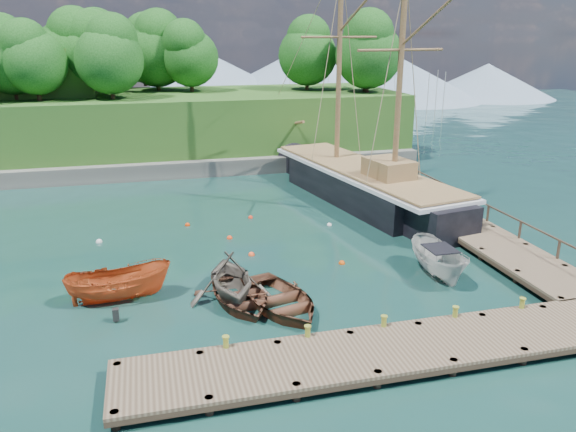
% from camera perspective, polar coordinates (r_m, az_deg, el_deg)
% --- Properties ---
extents(ground, '(160.00, 160.00, 0.00)m').
position_cam_1_polar(ground, '(25.84, 0.93, -7.50)').
color(ground, '#183834').
rests_on(ground, ground).
extents(dock_near, '(20.00, 3.20, 1.10)m').
position_cam_1_polar(dock_near, '(20.91, 11.24, -13.15)').
color(dock_near, brown).
rests_on(dock_near, ground).
extents(dock_east, '(3.20, 24.00, 1.10)m').
position_cam_1_polar(dock_east, '(36.01, 15.81, 0.04)').
color(dock_east, brown).
rests_on(dock_east, ground).
extents(bollard_0, '(0.26, 0.26, 0.45)m').
position_cam_1_polar(bollard_0, '(20.76, -6.25, -14.54)').
color(bollard_0, olive).
rests_on(bollard_0, ground).
extents(bollard_1, '(0.26, 0.26, 0.45)m').
position_cam_1_polar(bollard_1, '(21.29, 1.98, -13.53)').
color(bollard_1, olive).
rests_on(bollard_1, ground).
extents(bollard_2, '(0.26, 0.26, 0.45)m').
position_cam_1_polar(bollard_2, '(22.21, 9.61, -12.34)').
color(bollard_2, olive).
rests_on(bollard_2, ground).
extents(bollard_3, '(0.26, 0.26, 0.45)m').
position_cam_1_polar(bollard_3, '(23.49, 16.45, -11.09)').
color(bollard_3, olive).
rests_on(bollard_3, ground).
extents(bollard_4, '(0.26, 0.26, 0.45)m').
position_cam_1_polar(bollard_4, '(25.06, 22.47, -9.85)').
color(bollard_4, olive).
rests_on(bollard_4, ground).
extents(rowboat_0, '(3.99, 5.11, 0.97)m').
position_cam_1_polar(rowboat_0, '(24.72, -4.92, -8.82)').
color(rowboat_0, '#4F2F21').
rests_on(rowboat_0, ground).
extents(rowboat_1, '(3.73, 4.30, 2.24)m').
position_cam_1_polar(rowboat_1, '(25.20, -5.80, -8.30)').
color(rowboat_1, '#5D564B').
rests_on(rowboat_1, ground).
extents(rowboat_2, '(4.80, 5.86, 1.06)m').
position_cam_1_polar(rowboat_2, '(24.21, -0.83, -9.36)').
color(rowboat_2, '#533020').
rests_on(rowboat_2, ground).
extents(motorboat_orange, '(4.62, 1.98, 1.75)m').
position_cam_1_polar(motorboat_orange, '(25.94, -16.65, -8.21)').
color(motorboat_orange, '#C14E20').
rests_on(motorboat_orange, ground).
extents(cabin_boat_white, '(2.03, 4.73, 1.79)m').
position_cam_1_polar(cabin_boat_white, '(28.19, 14.98, -5.89)').
color(cabin_boat_white, beige).
rests_on(cabin_boat_white, ground).
extents(schooner, '(7.95, 25.71, 18.67)m').
position_cam_1_polar(schooner, '(39.20, 7.56, 2.94)').
color(schooner, black).
rests_on(schooner, ground).
extents(mooring_buoy_0, '(0.34, 0.34, 0.34)m').
position_cam_1_polar(mooring_buoy_0, '(28.46, -16.18, -5.76)').
color(mooring_buoy_0, silver).
rests_on(mooring_buoy_0, ground).
extents(mooring_buoy_1, '(0.33, 0.33, 0.33)m').
position_cam_1_polar(mooring_buoy_1, '(32.21, -5.95, -2.29)').
color(mooring_buoy_1, '#F73F13').
rests_on(mooring_buoy_1, ground).
extents(mooring_buoy_2, '(0.34, 0.34, 0.34)m').
position_cam_1_polar(mooring_buoy_2, '(29.73, -3.73, -4.00)').
color(mooring_buoy_2, '#F74A1C').
rests_on(mooring_buoy_2, ground).
extents(mooring_buoy_3, '(0.30, 0.30, 0.30)m').
position_cam_1_polar(mooring_buoy_3, '(34.31, 4.22, -0.96)').
color(mooring_buoy_3, white).
rests_on(mooring_buoy_3, ground).
extents(mooring_buoy_4, '(0.31, 0.31, 0.31)m').
position_cam_1_polar(mooring_buoy_4, '(34.73, -10.18, -0.96)').
color(mooring_buoy_4, red).
rests_on(mooring_buoy_4, ground).
extents(mooring_buoy_5, '(0.30, 0.30, 0.30)m').
position_cam_1_polar(mooring_buoy_5, '(35.67, -3.82, -0.20)').
color(mooring_buoy_5, '#FB3314').
rests_on(mooring_buoy_5, ground).
extents(mooring_buoy_6, '(0.36, 0.36, 0.36)m').
position_cam_1_polar(mooring_buoy_6, '(33.20, -18.63, -2.55)').
color(mooring_buoy_6, silver).
rests_on(mooring_buoy_6, ground).
extents(mooring_buoy_7, '(0.33, 0.33, 0.33)m').
position_cam_1_polar(mooring_buoy_7, '(28.74, 5.49, -4.85)').
color(mooring_buoy_7, '#E24C08').
rests_on(mooring_buoy_7, ground).
extents(headland, '(51.00, 19.31, 12.90)m').
position_cam_1_polar(headland, '(54.54, -21.76, 10.90)').
color(headland, '#474744').
rests_on(headland, ground).
extents(distant_ridge, '(117.00, 40.00, 10.00)m').
position_cam_1_polar(distant_ridge, '(93.32, -8.13, 13.70)').
color(distant_ridge, '#728CA5').
rests_on(distant_ridge, ground).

